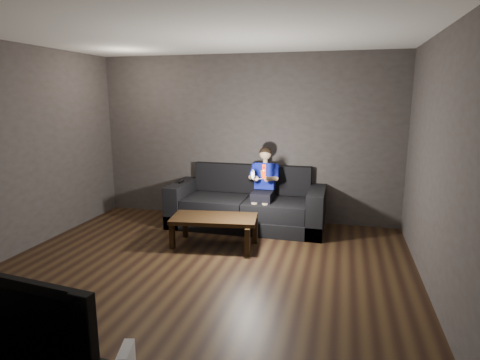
# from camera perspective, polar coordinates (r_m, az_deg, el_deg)

# --- Properties ---
(floor) EXTENTS (5.00, 5.00, 0.00)m
(floor) POSITION_cam_1_polar(r_m,az_deg,el_deg) (4.67, -6.76, -14.01)
(floor) COLOR black
(floor) RESTS_ON ground
(back_wall) EXTENTS (5.00, 0.04, 2.70)m
(back_wall) POSITION_cam_1_polar(r_m,az_deg,el_deg) (6.63, 0.81, 5.93)
(back_wall) COLOR #36322F
(back_wall) RESTS_ON ground
(right_wall) EXTENTS (0.04, 5.00, 2.70)m
(right_wall) POSITION_cam_1_polar(r_m,az_deg,el_deg) (4.08, 27.59, 0.90)
(right_wall) COLOR #36322F
(right_wall) RESTS_ON ground
(ceiling) EXTENTS (5.00, 5.00, 0.02)m
(ceiling) POSITION_cam_1_polar(r_m,az_deg,el_deg) (4.26, -7.69, 20.79)
(ceiling) COLOR silver
(ceiling) RESTS_ON back_wall
(sofa) EXTENTS (2.42, 1.04, 0.93)m
(sofa) POSITION_cam_1_polar(r_m,az_deg,el_deg) (6.41, 1.05, -3.81)
(sofa) COLOR black
(sofa) RESTS_ON floor
(child) EXTENTS (0.46, 0.56, 1.13)m
(child) POSITION_cam_1_polar(r_m,az_deg,el_deg) (6.17, 3.40, -0.02)
(child) COLOR black
(child) RESTS_ON sofa
(wii_remote_red) EXTENTS (0.06, 0.08, 0.21)m
(wii_remote_red) POSITION_cam_1_polar(r_m,az_deg,el_deg) (5.70, 3.43, 1.20)
(wii_remote_red) COLOR red
(wii_remote_red) RESTS_ON child
(nunchuk_white) EXTENTS (0.07, 0.10, 0.15)m
(nunchuk_white) POSITION_cam_1_polar(r_m,az_deg,el_deg) (5.74, 1.83, 0.82)
(nunchuk_white) COLOR silver
(nunchuk_white) RESTS_ON child
(wii_remote_black) EXTENTS (0.05, 0.17, 0.03)m
(wii_remote_black) POSITION_cam_1_polar(r_m,az_deg,el_deg) (6.57, -8.38, -0.22)
(wii_remote_black) COLOR black
(wii_remote_black) RESTS_ON sofa
(coffee_table) EXTENTS (1.22, 0.73, 0.42)m
(coffee_table) POSITION_cam_1_polar(r_m,az_deg,el_deg) (5.51, -3.69, -5.80)
(coffee_table) COLOR black
(coffee_table) RESTS_ON floor
(tv) EXTENTS (1.07, 0.25, 0.61)m
(tv) POSITION_cam_1_polar(r_m,az_deg,el_deg) (2.59, -27.58, -17.31)
(tv) COLOR black
(tv) RESTS_ON media_console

